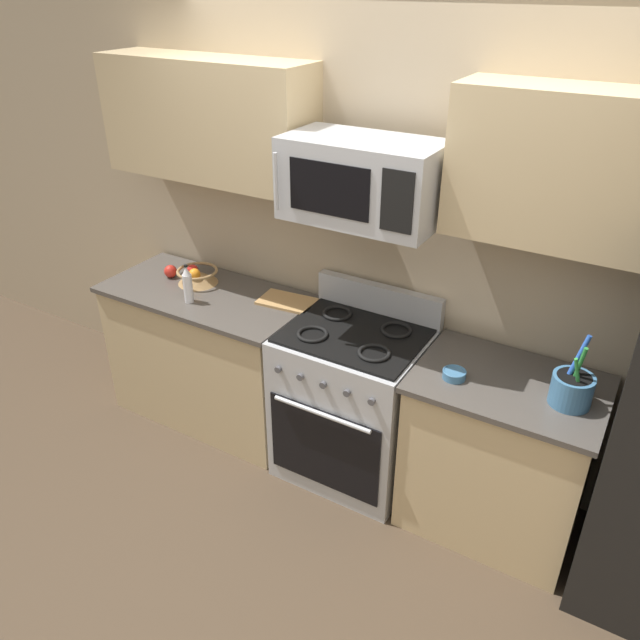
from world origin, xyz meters
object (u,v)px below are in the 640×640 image
(fruit_basket, at_px, (197,275))
(cutting_board, at_px, (287,301))
(bottle_vinegar, at_px, (188,285))
(utensil_crock, at_px, (572,389))
(range_oven, at_px, (353,401))
(microwave, at_px, (362,180))
(apple_loose, at_px, (171,271))
(prep_bowl, at_px, (454,374))

(fruit_basket, relative_size, cutting_board, 0.78)
(cutting_board, height_order, bottle_vinegar, bottle_vinegar)
(utensil_crock, xyz_separation_m, fruit_basket, (-2.26, 0.11, -0.03))
(cutting_board, bearing_deg, range_oven, -14.42)
(microwave, relative_size, utensil_crock, 2.21)
(microwave, distance_m, apple_loose, 1.57)
(range_oven, relative_size, fruit_basket, 4.25)
(range_oven, xyz_separation_m, bottle_vinegar, (-1.03, -0.15, 0.55))
(fruit_basket, relative_size, bottle_vinegar, 1.08)
(range_oven, xyz_separation_m, utensil_crock, (1.11, -0.03, 0.52))
(microwave, distance_m, cutting_board, 0.99)
(apple_loose, bearing_deg, bottle_vinegar, -31.31)
(fruit_basket, bearing_deg, apple_loose, -173.16)
(microwave, bearing_deg, utensil_crock, -3.23)
(utensil_crock, relative_size, fruit_basket, 1.33)
(range_oven, relative_size, prep_bowl, 9.55)
(apple_loose, bearing_deg, fruit_basket, 6.84)
(microwave, distance_m, prep_bowl, 1.02)
(cutting_board, bearing_deg, utensil_crock, -5.91)
(utensil_crock, xyz_separation_m, prep_bowl, (-0.52, -0.07, -0.06))
(range_oven, height_order, cutting_board, range_oven)
(range_oven, distance_m, apple_loose, 1.44)
(apple_loose, relative_size, bottle_vinegar, 0.34)
(microwave, distance_m, bottle_vinegar, 1.27)
(fruit_basket, distance_m, prep_bowl, 1.76)
(utensil_crock, distance_m, fruit_basket, 2.27)
(apple_loose, bearing_deg, prep_bowl, -4.64)
(bottle_vinegar, height_order, prep_bowl, bottle_vinegar)
(bottle_vinegar, bearing_deg, utensil_crock, 3.03)
(fruit_basket, bearing_deg, prep_bowl, -5.95)
(microwave, height_order, apple_loose, microwave)
(apple_loose, bearing_deg, microwave, -0.93)
(microwave, xyz_separation_m, cutting_board, (-0.52, 0.11, -0.83))
(fruit_basket, bearing_deg, range_oven, -3.67)
(utensil_crock, relative_size, prep_bowl, 2.99)
(cutting_board, bearing_deg, microwave, -11.51)
(range_oven, height_order, utensil_crock, utensil_crock)
(fruit_basket, bearing_deg, cutting_board, 5.47)
(range_oven, height_order, microwave, microwave)
(apple_loose, distance_m, prep_bowl, 1.95)
(range_oven, distance_m, cutting_board, 0.70)
(apple_loose, xyz_separation_m, cutting_board, (0.83, 0.08, -0.03))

